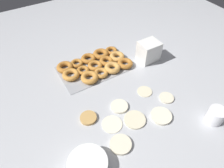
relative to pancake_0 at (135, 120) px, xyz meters
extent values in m
plane|color=#B2B5BA|center=(-0.01, -0.16, -0.01)|extent=(3.00, 3.00, 0.00)
cylinder|color=beige|center=(0.00, 0.00, 0.00)|extent=(0.12, 0.12, 0.01)
cylinder|color=silver|center=(-0.14, 0.06, 0.00)|extent=(0.12, 0.12, 0.02)
cylinder|color=silver|center=(0.02, -0.12, 0.00)|extent=(0.10, 0.10, 0.01)
cylinder|color=beige|center=(-0.17, -0.14, 0.00)|extent=(0.09, 0.09, 0.01)
cylinder|color=silver|center=(0.12, -0.04, 0.00)|extent=(0.11, 0.11, 0.01)
cylinder|color=beige|center=(-0.25, -0.03, 0.00)|extent=(0.09, 0.09, 0.01)
cylinder|color=tan|center=(0.21, -0.14, 0.00)|extent=(0.09, 0.09, 0.02)
cylinder|color=beige|center=(0.14, 0.08, 0.00)|extent=(0.11, 0.11, 0.02)
cube|color=#93969B|center=(-0.01, -0.49, 0.00)|extent=(0.48, 0.29, 0.01)
torus|color=#AD6B28|center=(-0.19, -0.57, 0.01)|extent=(0.09, 0.09, 0.03)
torus|color=#AD6B28|center=(-0.11, -0.57, 0.02)|extent=(0.11, 0.11, 0.03)
torus|color=#AD6B28|center=(-0.01, -0.58, 0.02)|extent=(0.10, 0.10, 0.03)
torus|color=#B7752D|center=(0.08, -0.57, 0.01)|extent=(0.09, 0.09, 0.02)
torus|color=#AD6B28|center=(0.17, -0.57, 0.02)|extent=(0.11, 0.11, 0.03)
torus|color=#D19347|center=(-0.19, -0.49, 0.02)|extent=(0.11, 0.11, 0.03)
torus|color=#AD6B28|center=(-0.10, -0.49, 0.02)|extent=(0.10, 0.10, 0.03)
torus|color=#B7752D|center=(-0.01, -0.49, 0.01)|extent=(0.10, 0.10, 0.03)
torus|color=#B7752D|center=(0.08, -0.49, 0.01)|extent=(0.08, 0.08, 0.02)
torus|color=#C68438|center=(0.16, -0.48, 0.02)|extent=(0.11, 0.11, 0.03)
torus|color=#AD6B28|center=(-0.20, -0.40, 0.02)|extent=(0.11, 0.11, 0.03)
torus|color=#D19347|center=(-0.10, -0.40, 0.02)|extent=(0.11, 0.11, 0.04)
torus|color=#C68438|center=(-0.01, -0.40, 0.01)|extent=(0.09, 0.09, 0.03)
torus|color=#C68438|center=(0.07, -0.40, 0.02)|extent=(0.11, 0.11, 0.03)
cylinder|color=white|center=(0.33, 0.10, 0.02)|extent=(0.18, 0.18, 0.06)
cube|color=white|center=(-0.38, -0.38, 0.01)|extent=(0.14, 0.12, 0.03)
cube|color=white|center=(-0.38, -0.38, 0.04)|extent=(0.14, 0.12, 0.03)
cube|color=white|center=(-0.38, -0.38, 0.07)|extent=(0.14, 0.12, 0.03)
cube|color=white|center=(-0.38, -0.38, 0.09)|extent=(0.14, 0.12, 0.03)
cube|color=white|center=(-0.38, -0.38, 0.12)|extent=(0.14, 0.12, 0.03)
cylinder|color=white|center=(-0.36, 0.22, 0.04)|extent=(0.09, 0.09, 0.09)
camera|label=1|loc=(0.41, 0.45, 0.91)|focal=32.00mm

